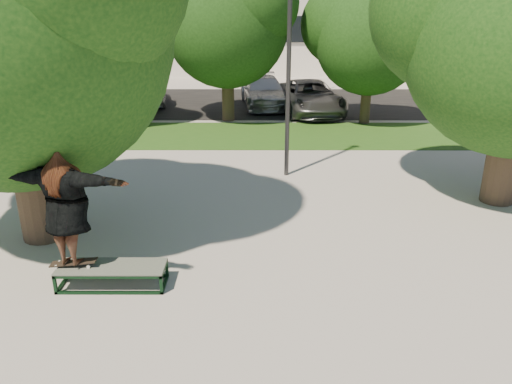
{
  "coord_description": "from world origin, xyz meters",
  "views": [
    {
      "loc": [
        0.17,
        -8.3,
        4.51
      ],
      "look_at": [
        0.16,
        0.6,
        1.14
      ],
      "focal_mm": 35.0,
      "sensor_mm": 36.0,
      "label": 1
    }
  ],
  "objects_px": {
    "grind_box": "(113,276)",
    "car_dark": "(140,95)",
    "car_silver_a": "(147,89)",
    "lamppost": "(289,60)",
    "car_silver_b": "(264,92)",
    "car_grey": "(310,97)",
    "tree_left": "(5,9)"
  },
  "relations": [
    {
      "from": "grind_box",
      "to": "car_dark",
      "type": "height_order",
      "value": "car_dark"
    },
    {
      "from": "grind_box",
      "to": "car_silver_a",
      "type": "xyz_separation_m",
      "value": [
        -2.8,
        16.54,
        0.52
      ]
    },
    {
      "from": "lamppost",
      "to": "car_dark",
      "type": "distance_m",
      "value": 10.92
    },
    {
      "from": "grind_box",
      "to": "car_silver_b",
      "type": "bearing_deg",
      "value": 80.12
    },
    {
      "from": "grind_box",
      "to": "car_dark",
      "type": "bearing_deg",
      "value": 100.43
    },
    {
      "from": "car_silver_a",
      "to": "car_dark",
      "type": "relative_size",
      "value": 0.95
    },
    {
      "from": "grind_box",
      "to": "car_grey",
      "type": "xyz_separation_m",
      "value": [
        4.78,
        14.4,
        0.51
      ]
    },
    {
      "from": "tree_left",
      "to": "car_silver_a",
      "type": "height_order",
      "value": "tree_left"
    },
    {
      "from": "grind_box",
      "to": "car_grey",
      "type": "relative_size",
      "value": 0.36
    },
    {
      "from": "car_silver_b",
      "to": "car_dark",
      "type": "bearing_deg",
      "value": -173.68
    },
    {
      "from": "tree_left",
      "to": "lamppost",
      "type": "xyz_separation_m",
      "value": [
        5.29,
        3.91,
        -1.27
      ]
    },
    {
      "from": "tree_left",
      "to": "car_grey",
      "type": "bearing_deg",
      "value": 61.3
    },
    {
      "from": "car_silver_a",
      "to": "grind_box",
      "type": "bearing_deg",
      "value": -91.17
    },
    {
      "from": "lamppost",
      "to": "car_dark",
      "type": "relative_size",
      "value": 1.4
    },
    {
      "from": "car_dark",
      "to": "car_silver_a",
      "type": "bearing_deg",
      "value": 92.61
    },
    {
      "from": "tree_left",
      "to": "car_silver_b",
      "type": "relative_size",
      "value": 1.52
    },
    {
      "from": "car_silver_a",
      "to": "car_dark",
      "type": "distance_m",
      "value": 1.84
    },
    {
      "from": "car_grey",
      "to": "lamppost",
      "type": "bearing_deg",
      "value": -107.7
    },
    {
      "from": "car_grey",
      "to": "car_silver_b",
      "type": "height_order",
      "value": "car_grey"
    },
    {
      "from": "lamppost",
      "to": "car_dark",
      "type": "xyz_separation_m",
      "value": [
        -5.98,
        8.81,
        -2.43
      ]
    },
    {
      "from": "lamppost",
      "to": "car_grey",
      "type": "xyz_separation_m",
      "value": [
        1.5,
        8.5,
        -2.45
      ]
    },
    {
      "from": "lamppost",
      "to": "car_grey",
      "type": "bearing_deg",
      "value": 79.99
    },
    {
      "from": "lamppost",
      "to": "car_grey",
      "type": "height_order",
      "value": "lamppost"
    },
    {
      "from": "grind_box",
      "to": "car_silver_b",
      "type": "height_order",
      "value": "car_silver_b"
    },
    {
      "from": "car_dark",
      "to": "tree_left",
      "type": "bearing_deg",
      "value": -87.22
    },
    {
      "from": "lamppost",
      "to": "grind_box",
      "type": "bearing_deg",
      "value": -119.08
    },
    {
      "from": "grind_box",
      "to": "car_grey",
      "type": "distance_m",
      "value": 15.18
    },
    {
      "from": "car_dark",
      "to": "car_silver_b",
      "type": "xyz_separation_m",
      "value": [
        5.48,
        1.25,
        -0.04
      ]
    },
    {
      "from": "grind_box",
      "to": "tree_left",
      "type": "bearing_deg",
      "value": 135.32
    },
    {
      "from": "car_dark",
      "to": "car_grey",
      "type": "bearing_deg",
      "value": -2.67
    },
    {
      "from": "lamppost",
      "to": "car_silver_b",
      "type": "bearing_deg",
      "value": 92.85
    },
    {
      "from": "grind_box",
      "to": "car_silver_a",
      "type": "distance_m",
      "value": 16.78
    }
  ]
}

